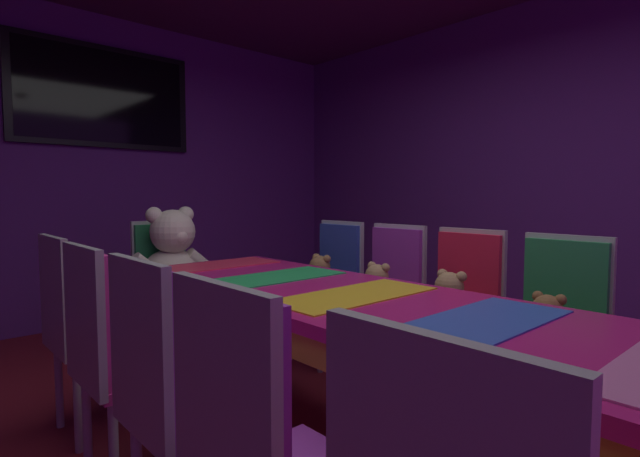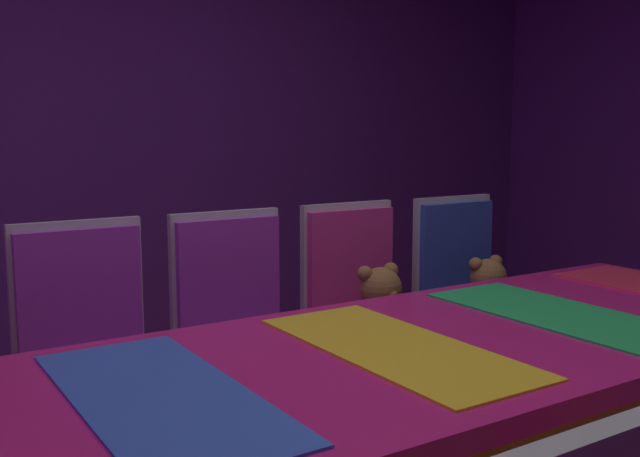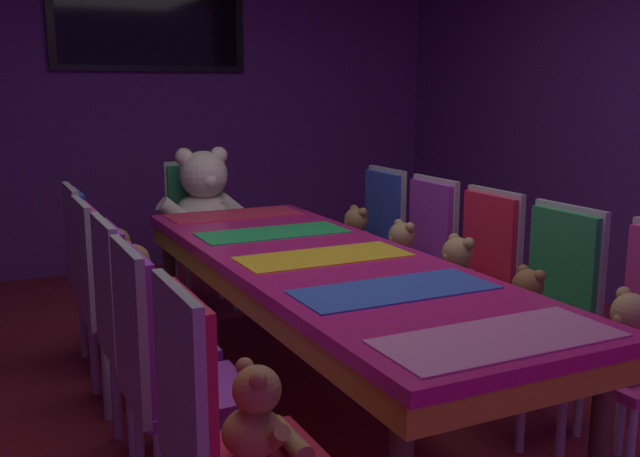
{
  "view_description": "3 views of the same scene",
  "coord_description": "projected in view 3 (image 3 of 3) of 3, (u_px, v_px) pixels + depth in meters",
  "views": [
    {
      "loc": [
        -1.49,
        -1.42,
        1.18
      ],
      "look_at": [
        0.16,
        0.41,
        1.0
      ],
      "focal_mm": 26.91,
      "sensor_mm": 36.0,
      "label": 1
    },
    {
      "loc": [
        1.33,
        -1.07,
        1.27
      ],
      "look_at": [
        -0.19,
        -0.09,
        1.02
      ],
      "focal_mm": 40.73,
      "sensor_mm": 36.0,
      "label": 2
    },
    {
      "loc": [
        -1.4,
        -2.83,
        1.49
      ],
      "look_at": [
        0.04,
        0.12,
        0.85
      ],
      "focal_mm": 40.94,
      "sensor_mm": 36.0,
      "label": 3
    }
  ],
  "objects": [
    {
      "name": "teddy_right_0",
      "position": [
        629.0,
        337.0,
        2.66
      ],
      "size": [
        0.25,
        0.32,
        0.3
      ],
      "rotation": [
        0.0,
        0.0,
        3.14
      ],
      "color": "tan",
      "rests_on": "chair_right_0"
    },
    {
      "name": "throne_chair",
      "position": [
        198.0,
        219.0,
        4.98
      ],
      "size": [
        0.41,
        0.42,
        0.98
      ],
      "rotation": [
        0.0,
        0.0,
        -1.57
      ],
      "color": "#268C4C",
      "rests_on": "ground_plane"
    },
    {
      "name": "king_teddy_bear",
      "position": [
        205.0,
        203.0,
        4.81
      ],
      "size": [
        0.67,
        0.52,
        0.63
      ],
      "rotation": [
        0.0,
        0.0,
        -1.57
      ],
      "color": "silver",
      "rests_on": "throne_chair"
    },
    {
      "name": "chair_left_1",
      "position": [
        155.0,
        357.0,
        2.44
      ],
      "size": [
        0.42,
        0.41,
        0.98
      ],
      "color": "purple",
      "rests_on": "ground_plane"
    },
    {
      "name": "chair_left_4",
      "position": [
        90.0,
        259.0,
        3.83
      ],
      "size": [
        0.42,
        0.41,
        0.98
      ],
      "color": "#2D47B2",
      "rests_on": "ground_plane"
    },
    {
      "name": "teddy_right_3",
      "position": [
        401.0,
        251.0,
        4.04
      ],
      "size": [
        0.24,
        0.32,
        0.3
      ],
      "rotation": [
        0.0,
        0.0,
        3.14
      ],
      "color": "tan",
      "rests_on": "chair_right_3"
    },
    {
      "name": "chair_right_2",
      "position": [
        480.0,
        268.0,
        3.64
      ],
      "size": [
        0.42,
        0.41,
        0.98
      ],
      "rotation": [
        0.0,
        0.0,
        3.14
      ],
      "color": "red",
      "rests_on": "ground_plane"
    },
    {
      "name": "chair_right_1",
      "position": [
        552.0,
        295.0,
        3.17
      ],
      "size": [
        0.42,
        0.41,
        0.98
      ],
      "rotation": [
        0.0,
        0.0,
        3.14
      ],
      "color": "#268C4C",
      "rests_on": "ground_plane"
    },
    {
      "name": "teddy_right_1",
      "position": [
        526.0,
        303.0,
        3.11
      ],
      "size": [
        0.22,
        0.29,
        0.27
      ],
      "rotation": [
        0.0,
        0.0,
        3.14
      ],
      "color": "olive",
      "rests_on": "chair_right_1"
    },
    {
      "name": "ground_plane",
      "position": [
        324.0,
        412.0,
        3.38
      ],
      "size": [
        7.9,
        7.9,
        0.0
      ],
      "primitive_type": "plane",
      "color": "maroon"
    },
    {
      "name": "teddy_right_4",
      "position": [
        355.0,
        234.0,
        4.51
      ],
      "size": [
        0.25,
        0.32,
        0.3
      ],
      "rotation": [
        0.0,
        0.0,
        3.14
      ],
      "color": "#9E7247",
      "rests_on": "chair_right_4"
    },
    {
      "name": "teddy_left_0",
      "position": [
        259.0,
        417.0,
        2.04
      ],
      "size": [
        0.23,
        0.3,
        0.28
      ],
      "color": "#9E7247",
      "rests_on": "chair_left_0"
    },
    {
      "name": "chair_right_3",
      "position": [
        422.0,
        247.0,
        4.1
      ],
      "size": [
        0.42,
        0.41,
        0.98
      ],
      "rotation": [
        0.0,
        0.0,
        3.14
      ],
      "color": "purple",
      "rests_on": "ground_plane"
    },
    {
      "name": "teddy_left_4",
      "position": [
        118.0,
        258.0,
        3.89
      ],
      "size": [
        0.24,
        0.32,
        0.3
      ],
      "color": "olive",
      "rests_on": "chair_left_4"
    },
    {
      "name": "wall_tv",
      "position": [
        149.0,
        13.0,
        5.73
      ],
      "size": [
        1.55,
        0.06,
        0.9
      ],
      "color": "black"
    },
    {
      "name": "teddy_left_3",
      "position": [
        135.0,
        280.0,
        3.42
      ],
      "size": [
        0.26,
        0.33,
        0.32
      ],
      "color": "olive",
      "rests_on": "chair_left_3"
    },
    {
      "name": "teddy_right_2",
      "position": [
        457.0,
        272.0,
        3.58
      ],
      "size": [
        0.26,
        0.33,
        0.31
      ],
      "rotation": [
        0.0,
        0.0,
        3.14
      ],
      "color": "tan",
      "rests_on": "chair_right_2"
    },
    {
      "name": "wall_back",
      "position": [
        150.0,
        97.0,
        5.94
      ],
      "size": [
        5.2,
        0.12,
        2.8
      ],
      "primitive_type": "cube",
      "color": "#59267F",
      "rests_on": "ground_plane"
    },
    {
      "name": "chair_left_0",
      "position": [
        209.0,
        421.0,
        1.97
      ],
      "size": [
        0.42,
        0.41,
        0.98
      ],
      "color": "red",
      "rests_on": "ground_plane"
    },
    {
      "name": "chair_right_4",
      "position": [
        375.0,
        230.0,
        4.57
      ],
      "size": [
        0.42,
        0.41,
        0.98
      ],
      "rotation": [
        0.0,
        0.0,
        3.14
      ],
      "color": "#2D47B2",
      "rests_on": "ground_plane"
    },
    {
      "name": "chair_left_2",
      "position": [
        128.0,
        315.0,
        2.89
      ],
      "size": [
        0.42,
        0.41,
        0.98
      ],
      "color": "purple",
      "rests_on": "ground_plane"
    },
    {
      "name": "chair_left_3",
      "position": [
        103.0,
        283.0,
        3.35
      ],
      "size": [
        0.42,
        0.41,
        0.98
      ],
      "color": "#CC338C",
      "rests_on": "ground_plane"
    },
    {
      "name": "banquet_table",
      "position": [
        324.0,
        275.0,
        3.26
      ],
      "size": [
        0.9,
        2.79,
        0.75
      ],
      "color": "#C61E72",
      "rests_on": "ground_plane"
    }
  ]
}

